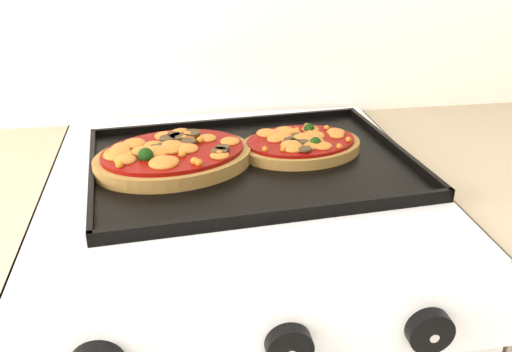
{
  "coord_description": "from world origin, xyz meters",
  "views": [
    {
      "loc": [
        -0.1,
        0.89,
        1.29
      ],
      "look_at": [
        0.02,
        1.67,
        0.92
      ],
      "focal_mm": 40.0,
      "sensor_mm": 36.0,
      "label": 1
    }
  ],
  "objects": [
    {
      "name": "control_panel",
      "position": [
        -0.01,
        1.39,
        0.85
      ],
      "size": [
        0.6,
        0.02,
        0.09
      ],
      "primitive_type": "cube",
      "color": "white",
      "rests_on": "stove"
    },
    {
      "name": "knob_center",
      "position": [
        0.01,
        1.37,
        0.85
      ],
      "size": [
        0.05,
        0.02,
        0.05
      ],
      "primitive_type": "cylinder",
      "rotation": [
        1.57,
        0.0,
        0.0
      ],
      "color": "black",
      "rests_on": "control_panel"
    },
    {
      "name": "knob_right",
      "position": [
        0.17,
        1.37,
        0.85
      ],
      "size": [
        0.05,
        0.02,
        0.05
      ],
      "primitive_type": "cylinder",
      "rotation": [
        1.57,
        0.0,
        0.0
      ],
      "color": "black",
      "rests_on": "control_panel"
    },
    {
      "name": "pizza_left",
      "position": [
        -0.1,
        1.73,
        0.94
      ],
      "size": [
        0.29,
        0.25,
        0.04
      ],
      "primitive_type": null,
      "rotation": [
        0.0,
        0.0,
        0.26
      ],
      "color": "olive",
      "rests_on": "baking_tray"
    },
    {
      "name": "pizza_right",
      "position": [
        0.11,
        1.75,
        0.93
      ],
      "size": [
        0.22,
        0.18,
        0.03
      ],
      "primitive_type": null,
      "rotation": [
        0.0,
        0.0,
        0.14
      ],
      "color": "olive",
      "rests_on": "baking_tray"
    },
    {
      "name": "baking_tray",
      "position": [
        0.02,
        1.72,
        0.92
      ],
      "size": [
        0.53,
        0.41,
        0.02
      ],
      "primitive_type": "cube",
      "rotation": [
        0.0,
        0.0,
        0.08
      ],
      "color": "black",
      "rests_on": "stove"
    }
  ]
}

